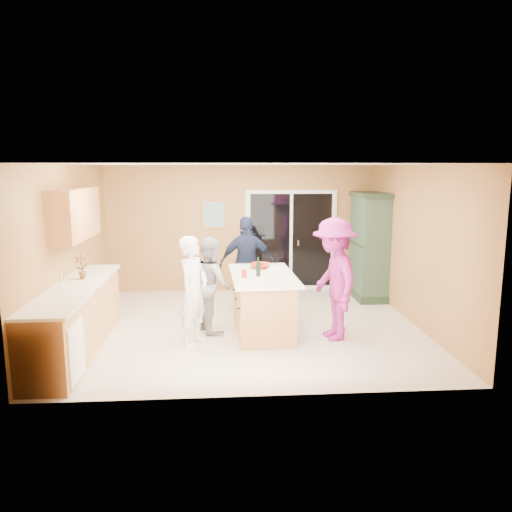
{
  "coord_description": "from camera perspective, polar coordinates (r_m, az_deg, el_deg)",
  "views": [
    {
      "loc": [
        -0.41,
        -7.77,
        2.56
      ],
      "look_at": [
        0.15,
        0.1,
        1.15
      ],
      "focal_mm": 35.0,
      "sensor_mm": 36.0,
      "label": 1
    }
  ],
  "objects": [
    {
      "name": "green_hutch",
      "position": [
        10.01,
        12.83,
        0.99
      ],
      "size": [
        0.6,
        1.13,
        2.08
      ],
      "color": "#1F3220",
      "rests_on": "floor"
    },
    {
      "name": "woman_navy",
      "position": [
        9.0,
        -1.02,
        -0.84
      ],
      "size": [
        1.02,
        0.47,
        1.69
      ],
      "primitive_type": "imported",
      "rotation": [
        0.0,
        0.0,
        3.2
      ],
      "color": "#1B263C",
      "rests_on": "floor"
    },
    {
      "name": "sliding_door",
      "position": [
        10.45,
        4.01,
        1.8
      ],
      "size": [
        1.9,
        0.07,
        2.1
      ],
      "color": "silver",
      "rests_on": "floor"
    },
    {
      "name": "wine_bottle",
      "position": [
        7.53,
        0.26,
        -1.49
      ],
      "size": [
        0.07,
        0.07,
        0.29
      ],
      "rotation": [
        0.0,
        0.0,
        0.09
      ],
      "color": "black",
      "rests_on": "kitchen_island"
    },
    {
      "name": "left_cabinet_run",
      "position": [
        7.33,
        -20.19,
        -7.14
      ],
      "size": [
        0.65,
        3.05,
        1.24
      ],
      "color": "tan",
      "rests_on": "floor"
    },
    {
      "name": "woman_magenta",
      "position": [
        7.51,
        8.89,
        -2.64
      ],
      "size": [
        0.83,
        1.26,
        1.83
      ],
      "primitive_type": "imported",
      "rotation": [
        0.0,
        0.0,
        -1.44
      ],
      "color": "#9C2277",
      "rests_on": "floor"
    },
    {
      "name": "wall_front",
      "position": [
        5.43,
        0.37,
        -3.27
      ],
      "size": [
        5.5,
        0.1,
        2.6
      ],
      "primitive_type": "cube",
      "color": "tan",
      "rests_on": "ground"
    },
    {
      "name": "upper_cabinets",
      "position": [
        7.9,
        -20.02,
        4.55
      ],
      "size": [
        0.35,
        1.6,
        0.75
      ],
      "primitive_type": "cube",
      "color": "tan",
      "rests_on": "wall_left"
    },
    {
      "name": "tumbler_far",
      "position": [
        8.07,
        0.7,
        -1.16
      ],
      "size": [
        0.07,
        0.07,
        0.1
      ],
      "primitive_type": "cylinder",
      "rotation": [
        0.0,
        0.0,
        -0.0
      ],
      "color": "#A62312",
      "rests_on": "kitchen_island"
    },
    {
      "name": "tumbler_near",
      "position": [
        7.47,
        -1.34,
        -2.02
      ],
      "size": [
        0.08,
        0.08,
        0.11
      ],
      "primitive_type": "cylinder",
      "rotation": [
        0.0,
        0.0,
        0.07
      ],
      "color": "#A62312",
      "rests_on": "kitchen_island"
    },
    {
      "name": "wall_left",
      "position": [
        8.21,
        -20.58,
        0.66
      ],
      "size": [
        0.1,
        5.0,
        2.6
      ],
      "primitive_type": "cube",
      "color": "tan",
      "rests_on": "ground"
    },
    {
      "name": "framed_picture",
      "position": [
        10.29,
        -4.85,
        4.74
      ],
      "size": [
        0.46,
        0.04,
        0.56
      ],
      "color": "#A68753",
      "rests_on": "wall_back"
    },
    {
      "name": "wall_right",
      "position": [
        8.48,
        17.86,
        1.1
      ],
      "size": [
        0.1,
        5.0,
        2.6
      ],
      "primitive_type": "cube",
      "color": "tan",
      "rests_on": "ground"
    },
    {
      "name": "serving_bowl",
      "position": [
        8.14,
        0.47,
        -1.11
      ],
      "size": [
        0.42,
        0.42,
        0.08
      ],
      "primitive_type": "imported",
      "rotation": [
        0.0,
        0.0,
        -0.39
      ],
      "color": "#A62312",
      "rests_on": "kitchen_island"
    },
    {
      "name": "wall_back",
      "position": [
        10.35,
        -1.77,
        3.14
      ],
      "size": [
        5.5,
        0.1,
        2.6
      ],
      "primitive_type": "cube",
      "color": "tan",
      "rests_on": "ground"
    },
    {
      "name": "woman_white",
      "position": [
        7.24,
        -7.16,
        -4.02
      ],
      "size": [
        0.61,
        0.69,
        1.6
      ],
      "primitive_type": "imported",
      "rotation": [
        0.0,
        0.0,
        1.09
      ],
      "color": "silver",
      "rests_on": "floor"
    },
    {
      "name": "floor",
      "position": [
        8.19,
        -1.01,
        -8.08
      ],
      "size": [
        5.5,
        5.5,
        0.0
      ],
      "primitive_type": "plane",
      "color": "beige",
      "rests_on": "ground"
    },
    {
      "name": "ceiling",
      "position": [
        7.78,
        -1.07,
        10.43
      ],
      "size": [
        5.5,
        5.0,
        0.1
      ],
      "primitive_type": "cube",
      "color": "silver",
      "rests_on": "wall_back"
    },
    {
      "name": "white_plate",
      "position": [
        8.1,
        2.0,
        -1.4
      ],
      "size": [
        0.32,
        0.32,
        0.02
      ],
      "primitive_type": "cylinder",
      "rotation": [
        0.0,
        0.0,
        -0.36
      ],
      "color": "white",
      "rests_on": "kitchen_island"
    },
    {
      "name": "woman_grey",
      "position": [
        7.87,
        -5.14,
        -3.23
      ],
      "size": [
        0.79,
        0.88,
        1.49
      ],
      "primitive_type": "imported",
      "rotation": [
        0.0,
        0.0,
        1.93
      ],
      "color": "gray",
      "rests_on": "floor"
    },
    {
      "name": "tulip_vase",
      "position": [
        7.72,
        -19.31,
        -1.14
      ],
      "size": [
        0.2,
        0.14,
        0.37
      ],
      "primitive_type": "imported",
      "rotation": [
        0.0,
        0.0,
        0.03
      ],
      "color": "red",
      "rests_on": "left_cabinet_run"
    },
    {
      "name": "kitchen_island",
      "position": [
        7.8,
        0.76,
        -5.65
      ],
      "size": [
        1.03,
        1.81,
        0.93
      ],
      "rotation": [
        0.0,
        0.0,
        0.04
      ],
      "color": "tan",
      "rests_on": "floor"
    }
  ]
}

